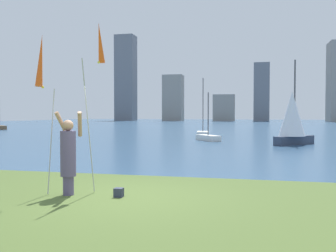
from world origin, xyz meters
name	(u,v)px	position (x,y,z in m)	size (l,w,h in m)	color
ground	(235,126)	(0.00, 50.95, -0.06)	(120.00, 138.00, 0.12)	#475B28
person	(68,154)	(-1.33, -0.16, 0.95)	(0.71, 0.52, 1.93)	#594C72
kite_flag_left	(41,64)	(-1.80, -0.49, 2.98)	(0.16, 0.75, 3.65)	#B2B2B7
kite_flag_right	(99,48)	(-0.85, 0.56, 3.47)	(0.16, 1.19, 4.08)	#B2B2B7
bag	(119,192)	(-0.12, -0.11, 0.10)	(0.20, 0.17, 0.20)	#33384C
sailboat_0	(292,117)	(5.09, 15.52, 1.68)	(2.57, 2.65, 5.12)	#333D51
sailboat_1	(0,127)	(-26.80, 31.04, 0.28)	(2.41, 2.05, 4.44)	brown
sailboat_2	(203,133)	(-1.26, 22.76, 0.26)	(1.24, 2.49, 4.82)	silver
sailboat_5	(208,137)	(-0.26, 17.97, 0.23)	(2.01, 2.41, 3.36)	silver
skyline_tower_0	(126,78)	(-32.56, 92.80, 11.98)	(5.34, 4.64, 23.95)	slate
skyline_tower_1	(173,98)	(-18.69, 92.16, 6.22)	(5.35, 4.24, 12.44)	gray
skyline_tower_2	(224,108)	(-4.74, 89.99, 3.44)	(5.50, 3.25, 6.88)	gray
skyline_tower_3	(261,93)	(4.74, 93.87, 7.50)	(3.95, 7.85, 15.00)	slate
skyline_tower_4	(336,82)	(22.62, 91.08, 9.76)	(3.75, 6.89, 19.51)	gray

